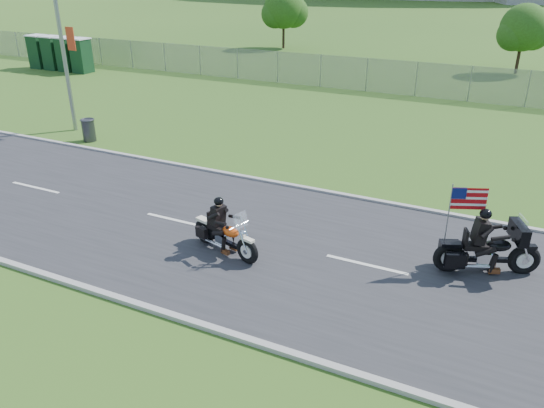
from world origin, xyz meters
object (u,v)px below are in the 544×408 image
at_px(motorcycle_follow, 487,252).
at_px(porta_toilet_b, 67,55).
at_px(porta_toilet_a, 82,56).
at_px(porta_toilet_c, 53,54).
at_px(streetlight, 60,3).
at_px(motorcycle_lead, 224,236).
at_px(trash_can, 89,130).
at_px(porta_toilet_d, 39,52).

bearing_deg(motorcycle_follow, porta_toilet_b, 129.63).
height_order(porta_toilet_a, porta_toilet_c, same).
xyz_separation_m(porta_toilet_a, porta_toilet_b, (-1.40, 0.00, 0.00)).
distance_m(streetlight, motorcycle_lead, 15.12).
height_order(motorcycle_follow, trash_can, motorcycle_follow).
xyz_separation_m(porta_toilet_a, porta_toilet_d, (-4.20, 0.00, 0.00)).
distance_m(streetlight, porta_toilet_a, 15.39).
xyz_separation_m(porta_toilet_c, motorcycle_follow, (31.60, -16.00, -0.54)).
bearing_deg(streetlight, porta_toilet_b, 136.65).
bearing_deg(motorcycle_follow, streetlight, 142.01).
bearing_deg(porta_toilet_a, trash_can, -45.41).
bearing_deg(streetlight, motorcycle_lead, -30.45).
bearing_deg(porta_toilet_b, trash_can, -42.21).
bearing_deg(streetlight, porta_toilet_a, 132.91).
bearing_deg(trash_can, motorcycle_follow, -13.28).
height_order(porta_toilet_b, motorcycle_follow, porta_toilet_b).
height_order(porta_toilet_d, motorcycle_follow, porta_toilet_d).
bearing_deg(porta_toilet_c, trash_can, -39.36).
distance_m(streetlight, motorcycle_follow, 20.13).
bearing_deg(motorcycle_follow, porta_toilet_d, 131.68).
relative_size(motorcycle_lead, trash_can, 2.45).
bearing_deg(streetlight, trash_can, -33.98).
distance_m(porta_toilet_a, trash_can, 16.86).
height_order(streetlight, porta_toilet_d, streetlight).
bearing_deg(porta_toilet_a, motorcycle_follow, -29.06).
relative_size(porta_toilet_a, motorcycle_lead, 0.98).
bearing_deg(porta_toilet_a, porta_toilet_b, 180.00).
distance_m(streetlight, porta_toilet_b, 16.33).
relative_size(porta_toilet_c, porta_toilet_d, 1.00).
bearing_deg(motorcycle_follow, motorcycle_lead, 174.50).
distance_m(porta_toilet_c, motorcycle_follow, 35.42).
bearing_deg(trash_can, porta_toilet_c, 140.64).
bearing_deg(porta_toilet_a, porta_toilet_c, 180.00).
bearing_deg(motorcycle_lead, trash_can, 166.13).
bearing_deg(trash_can, porta_toilet_b, 137.79).
height_order(porta_toilet_c, motorcycle_follow, porta_toilet_c).
bearing_deg(porta_toilet_c, motorcycle_follow, -26.86).
bearing_deg(motorcycle_lead, porta_toilet_c, 160.29).
relative_size(porta_toilet_b, porta_toilet_c, 1.00).
relative_size(streetlight, trash_can, 10.39).
distance_m(streetlight, trash_can, 5.60).
bearing_deg(trash_can, streetlight, 146.02).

